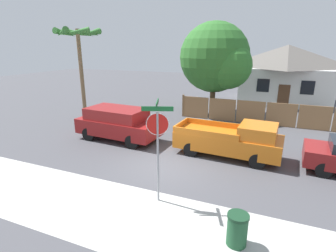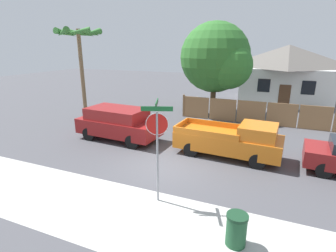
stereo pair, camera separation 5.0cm
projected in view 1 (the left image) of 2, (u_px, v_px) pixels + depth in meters
name	position (u px, v px, depth m)	size (l,w,h in m)	color
ground_plane	(163.00, 166.00, 11.47)	(80.00, 80.00, 0.00)	#47474C
sidewalk_strip	(117.00, 213.00, 8.28)	(36.00, 3.20, 0.01)	#B2B2AD
wooden_fence	(281.00, 115.00, 17.00)	(13.59, 0.12, 1.64)	#997047
house	(285.00, 73.00, 24.09)	(8.11, 6.67, 5.18)	white
oak_tree	(217.00, 59.00, 18.91)	(5.32, 5.07, 6.79)	brown
palm_tree	(78.00, 41.00, 18.37)	(3.07, 3.29, 6.28)	brown
red_suv	(118.00, 123.00, 14.54)	(4.72, 2.27, 1.79)	maroon
orange_pickup	(232.00, 140.00, 12.29)	(4.99, 2.14, 1.71)	orange
stop_sign	(158.00, 135.00, 8.27)	(0.94, 0.85, 3.46)	gray
trash_bin	(237.00, 229.00, 6.85)	(0.57, 0.57, 0.91)	#1E4C2D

